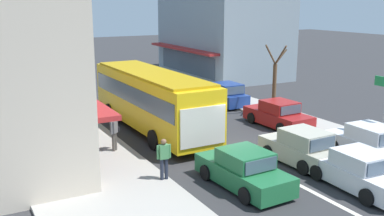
% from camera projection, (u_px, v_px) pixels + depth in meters
% --- Properties ---
extents(ground_plane, '(140.00, 140.00, 0.00)m').
position_uv_depth(ground_plane, '(227.00, 148.00, 21.56)').
color(ground_plane, '#2D2D30').
extents(lane_centre_line, '(0.20, 28.00, 0.01)m').
position_uv_depth(lane_centre_line, '(188.00, 128.00, 24.99)').
color(lane_centre_line, silver).
rests_on(lane_centre_line, ground).
extents(sidewalk_left, '(5.20, 44.00, 0.14)m').
position_uv_depth(sidewalk_left, '(56.00, 134.00, 23.55)').
color(sidewalk_left, '#A39E96').
rests_on(sidewalk_left, ground).
extents(kerb_right, '(2.80, 44.00, 0.12)m').
position_uv_depth(kerb_right, '(257.00, 107.00, 29.55)').
color(kerb_right, '#A39E96').
rests_on(kerb_right, ground).
extents(building_right_far, '(8.64, 12.54, 9.65)m').
position_uv_depth(building_right_far, '(222.00, 24.00, 41.95)').
color(building_right_far, '#84939E').
rests_on(building_right_far, ground).
extents(city_bus, '(2.88, 10.90, 3.23)m').
position_uv_depth(city_bus, '(152.00, 97.00, 23.98)').
color(city_bus, yellow).
rests_on(city_bus, ground).
extents(sedan_queue_far_back, '(2.01, 4.26, 1.47)m').
position_uv_depth(sedan_queue_far_back, '(359.00, 172.00, 16.74)').
color(sedan_queue_far_back, silver).
rests_on(sedan_queue_far_back, ground).
extents(sedan_behind_bus_near, '(2.05, 4.28, 1.47)m').
position_uv_depth(sedan_behind_bus_near, '(244.00, 170.00, 16.87)').
color(sedan_behind_bus_near, '#1E6638').
rests_on(sedan_behind_bus_near, ground).
extents(hatchback_queue_gap_filler, '(1.91, 3.75, 1.54)m').
position_uv_depth(hatchback_queue_gap_filler, '(301.00, 148.00, 19.29)').
color(hatchback_queue_gap_filler, '#B7B29E').
rests_on(hatchback_queue_gap_filler, ground).
extents(parked_hatchback_kerb_front, '(1.91, 3.75, 1.54)m').
position_uv_depth(parked_hatchback_kerb_front, '(368.00, 143.00, 20.03)').
color(parked_hatchback_kerb_front, silver).
rests_on(parked_hatchback_kerb_front, ground).
extents(parked_sedan_kerb_second, '(2.00, 4.26, 1.47)m').
position_uv_depth(parked_sedan_kerb_second, '(278.00, 115.00, 25.08)').
color(parked_sedan_kerb_second, maroon).
rests_on(parked_sedan_kerb_second, ground).
extents(parked_hatchback_kerb_third, '(1.83, 3.71, 1.54)m').
position_uv_depth(parked_hatchback_kerb_third, '(225.00, 95.00, 30.23)').
color(parked_hatchback_kerb_third, navy).
rests_on(parked_hatchback_kerb_third, ground).
extents(traffic_light_downstreet, '(0.33, 0.24, 4.20)m').
position_uv_depth(traffic_light_downstreet, '(58.00, 56.00, 33.66)').
color(traffic_light_downstreet, gray).
rests_on(traffic_light_downstreet, ground).
extents(street_tree_right, '(1.62, 1.99, 4.37)m').
position_uv_depth(street_tree_right, '(274.00, 82.00, 27.38)').
color(street_tree_right, brown).
rests_on(street_tree_right, ground).
extents(pedestrian_with_handbag_near, '(0.55, 0.56, 1.63)m').
position_uv_depth(pedestrian_with_handbag_near, '(114.00, 131.00, 20.55)').
color(pedestrian_with_handbag_near, '#4C4742').
rests_on(pedestrian_with_handbag_near, sidewalk_left).
extents(pedestrian_browsing_midblock, '(0.57, 0.25, 1.63)m').
position_uv_depth(pedestrian_browsing_midblock, '(164.00, 157.00, 17.17)').
color(pedestrian_browsing_midblock, '#232838').
rests_on(pedestrian_browsing_midblock, sidewalk_left).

